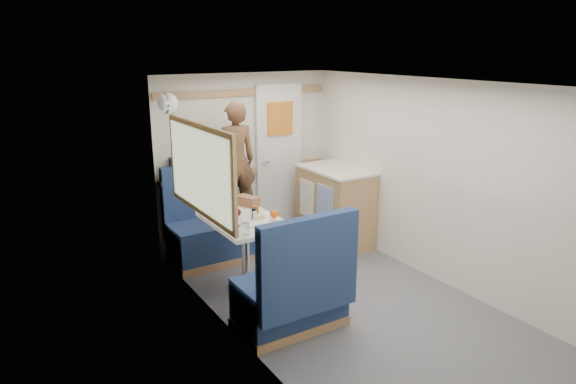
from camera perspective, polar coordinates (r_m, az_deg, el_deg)
floor at (r=4.70m, az=8.44°, el=-13.39°), size 4.50×4.50×0.00m
ceiling at (r=4.12m, az=9.58°, el=11.71°), size 4.50×4.50×0.00m
wall_back at (r=6.13m, az=-4.78°, el=3.71°), size 2.20×0.02×2.00m
wall_left at (r=3.71m, az=-4.11°, el=-4.38°), size 0.02×4.50×2.00m
wall_right at (r=5.07m, az=18.50°, el=0.35°), size 0.02×4.50×2.00m
oak_trim_low at (r=6.14m, az=-4.66°, el=2.31°), size 2.15×0.02×0.08m
oak_trim_high at (r=5.99m, az=-4.86°, el=10.99°), size 2.15×0.02×0.08m
side_window at (r=4.53m, az=-9.84°, el=2.43°), size 0.04×1.30×0.72m
rear_door at (r=6.32m, az=-1.00°, el=3.87°), size 0.62×0.12×1.86m
dinette_table at (r=4.89m, az=-4.79°, el=-4.74°), size 0.62×0.92×0.72m
bench_far at (r=5.72m, az=-8.67°, el=-4.60°), size 0.90×0.59×1.05m
bench_near at (r=4.31m, az=0.63°, el=-11.53°), size 0.90×0.59×1.05m
ledge at (r=5.78m, az=-9.91°, el=1.56°), size 0.90×0.14×0.04m
dome_light at (r=5.25m, az=-13.24°, el=9.61°), size 0.20×0.20×0.20m
galley_counter at (r=6.10m, az=5.21°, el=-1.53°), size 0.57×0.92×0.92m
person at (r=5.59m, az=-5.89°, el=3.48°), size 0.49×0.34×1.28m
duffel_bag at (r=5.72m, az=-10.67°, el=2.72°), size 0.48×0.29×0.22m
tray at (r=4.74m, az=-3.64°, el=-3.32°), size 0.34×0.38×0.02m
orange_fruit at (r=4.79m, az=-1.55°, el=-2.48°), size 0.08×0.08×0.08m
cheese_block at (r=4.79m, az=-3.28°, el=-2.78°), size 0.10×0.07×0.03m
wine_glass at (r=4.62m, az=-5.69°, el=-2.38°), size 0.08×0.08×0.17m
tumbler_left at (r=4.43m, az=-4.71°, el=-4.12°), size 0.07×0.07×0.11m
tumbler_mid at (r=4.88m, az=-7.33°, el=-2.27°), size 0.07×0.07×0.11m
beer_glass at (r=4.94m, az=-3.60°, el=-2.07°), size 0.06×0.06×0.09m
pepper_grinder at (r=4.82m, az=-3.83°, el=-2.45°), size 0.04×0.04×0.11m
salt_grinder at (r=4.76m, az=-3.71°, el=-2.75°), size 0.04×0.04×0.09m
bread_loaf at (r=5.24m, az=-4.51°, el=-0.99°), size 0.20×0.26×0.10m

